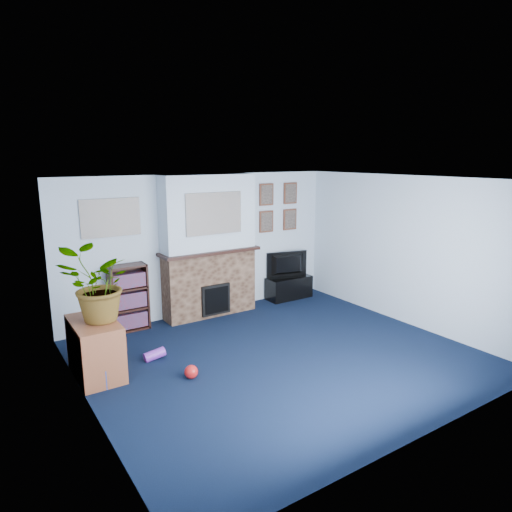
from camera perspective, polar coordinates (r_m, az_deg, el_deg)
floor at (r=6.42m, az=2.99°, el=-12.40°), size 5.00×4.50×0.01m
ceiling at (r=5.84m, az=3.26°, el=9.52°), size 5.00×4.50×0.01m
wall_back at (r=7.90m, az=-6.60°, el=1.43°), size 5.00×0.04×2.40m
wall_front at (r=4.49m, az=20.54°, el=-7.81°), size 5.00×0.04×2.40m
wall_left at (r=5.01m, az=-20.70°, el=-5.74°), size 0.04×4.50×2.40m
wall_right at (r=7.73m, az=18.22°, el=0.65°), size 0.04×4.50×2.40m
chimney_breast at (r=7.72m, az=-5.91°, el=1.08°), size 1.72×0.50×2.40m
collage_main at (r=7.44m, az=-5.26°, el=5.31°), size 1.00×0.03×0.68m
collage_left at (r=7.24m, az=-17.71°, el=4.58°), size 0.90×0.03×0.58m
portrait_tl at (r=8.43m, az=1.31°, el=7.69°), size 0.30×0.03×0.40m
portrait_tr at (r=8.75m, az=4.30°, el=7.83°), size 0.30×0.03×0.40m
portrait_bl at (r=8.48m, az=1.29°, el=4.32°), size 0.30×0.03×0.40m
portrait_br at (r=8.80m, az=4.25°, el=4.59°), size 0.30×0.03×0.40m
tv_stand at (r=8.82m, az=4.12°, el=-3.86°), size 0.89×0.37×0.42m
television at (r=8.73m, az=4.09°, el=-1.09°), size 0.83×0.29×0.48m
bookshelf at (r=7.43m, az=-15.63°, el=-5.21°), size 0.58×0.28×1.05m
sideboard at (r=6.11m, az=-19.44°, el=-10.87°), size 0.51×0.91×0.71m
potted_plant at (r=5.81m, az=-19.42°, el=-3.49°), size 0.83×0.72×0.92m
mantel_clock at (r=7.64m, az=-6.27°, el=1.22°), size 0.10×0.06×0.14m
mantel_candle at (r=7.85m, az=-3.32°, el=1.65°), size 0.05×0.05×0.16m
mantel_teddy at (r=7.47m, az=-8.96°, el=0.85°), size 0.14×0.14×0.14m
mantel_can at (r=8.02m, az=-1.30°, el=1.75°), size 0.06×0.06×0.13m
green_crate at (r=6.12m, az=-19.68°, el=-13.02°), size 0.35×0.30×0.25m
toy_ball at (r=5.86m, az=-8.11°, el=-14.10°), size 0.17×0.17×0.17m
toy_block at (r=5.90m, az=-19.02°, el=-14.28°), size 0.25×0.25×0.24m
toy_tube at (r=6.44m, az=-12.56°, el=-11.94°), size 0.30×0.13×0.17m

